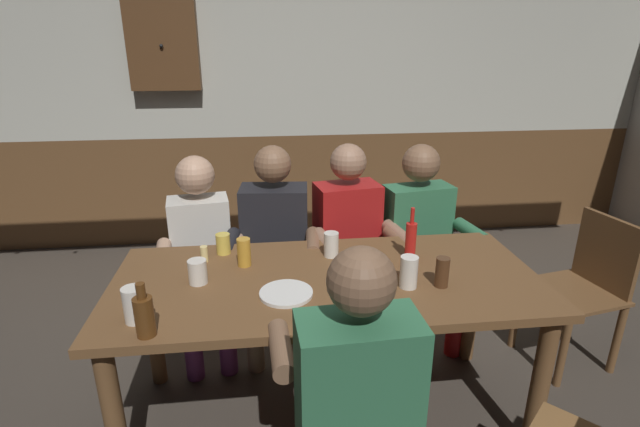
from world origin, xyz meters
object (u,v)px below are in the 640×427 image
at_px(pint_glass_6, 134,305).
at_px(plate_0, 286,293).
at_px(dining_table, 327,297).
at_px(person_4, 352,394).
at_px(pint_glass_4, 223,244).
at_px(bottle_0, 411,240).
at_px(chair_empty_near_right, 584,286).
at_px(pint_glass_1, 198,272).
at_px(pint_glass_3, 409,272).
at_px(pint_glass_0, 331,245).
at_px(table_candle, 204,254).
at_px(person_1, 274,241).
at_px(pint_glass_2, 442,272).
at_px(wall_dart_cabinet, 163,46).
at_px(person_3, 422,235).
at_px(bottle_1, 144,315).
at_px(person_2, 350,237).
at_px(pint_glass_5, 244,252).
at_px(person_0, 202,249).

bearing_deg(pint_glass_6, plate_0, 12.58).
bearing_deg(dining_table, person_4, -90.31).
bearing_deg(pint_glass_4, bottle_0, -10.59).
bearing_deg(chair_empty_near_right, pint_glass_1, 86.55).
bearing_deg(pint_glass_3, pint_glass_0, 129.46).
bearing_deg(table_candle, pint_glass_3, -21.73).
height_order(person_1, bottle_0, person_1).
bearing_deg(bottle_0, pint_glass_1, -172.47).
bearing_deg(pint_glass_1, bottle_0, 7.53).
bearing_deg(table_candle, pint_glass_2, -19.50).
xyz_separation_m(pint_glass_4, wall_dart_cabinet, (-0.55, 1.95, 0.93)).
distance_m(person_3, wall_dart_cabinet, 2.59).
height_order(person_4, pint_glass_1, person_4).
xyz_separation_m(chair_empty_near_right, bottle_1, (-2.25, -0.67, 0.39)).
xyz_separation_m(person_4, bottle_1, (-0.72, 0.29, 0.18)).
xyz_separation_m(person_4, table_candle, (-0.57, 0.90, 0.13)).
bearing_deg(chair_empty_near_right, pint_glass_6, 92.78).
relative_size(person_3, wall_dart_cabinet, 1.76).
relative_size(dining_table, pint_glass_6, 13.64).
distance_m(person_1, pint_glass_1, 0.76).
xyz_separation_m(bottle_0, pint_glass_4, (-0.93, 0.17, -0.05)).
relative_size(person_2, pint_glass_2, 9.14).
bearing_deg(person_4, pint_glass_2, 43.92).
height_order(chair_empty_near_right, bottle_0, bottle_0).
xyz_separation_m(pint_glass_4, pint_glass_5, (0.11, -0.15, 0.02)).
bearing_deg(bottle_0, pint_glass_4, 169.41).
bearing_deg(pint_glass_5, person_4, -65.70).
relative_size(dining_table, chair_empty_near_right, 2.23).
relative_size(chair_empty_near_right, pint_glass_1, 7.99).
height_order(person_4, pint_glass_6, person_4).
height_order(table_candle, pint_glass_2, pint_glass_2).
relative_size(dining_table, bottle_0, 7.31).
height_order(dining_table, pint_glass_0, pint_glass_0).
relative_size(person_1, pint_glass_5, 8.98).
bearing_deg(pint_glass_0, chair_empty_near_right, 2.54).
height_order(person_4, pint_glass_2, person_4).
bearing_deg(pint_glass_0, bottle_1, -142.20).
height_order(table_candle, pint_glass_5, pint_glass_5).
xyz_separation_m(dining_table, person_2, (0.23, 0.68, 0.01)).
bearing_deg(pint_glass_1, wall_dart_cabinet, 101.63).
relative_size(dining_table, person_4, 1.56).
distance_m(plate_0, pint_glass_5, 0.37).
distance_m(person_1, pint_glass_2, 1.09).
bearing_deg(chair_empty_near_right, person_0, 69.75).
height_order(person_4, bottle_0, person_4).
height_order(person_1, pint_glass_2, person_1).
bearing_deg(pint_glass_5, pint_glass_6, -132.44).
bearing_deg(bottle_0, table_candle, 175.12).
xyz_separation_m(person_0, table_candle, (0.07, -0.41, 0.16)).
relative_size(bottle_0, pint_glass_5, 1.93).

